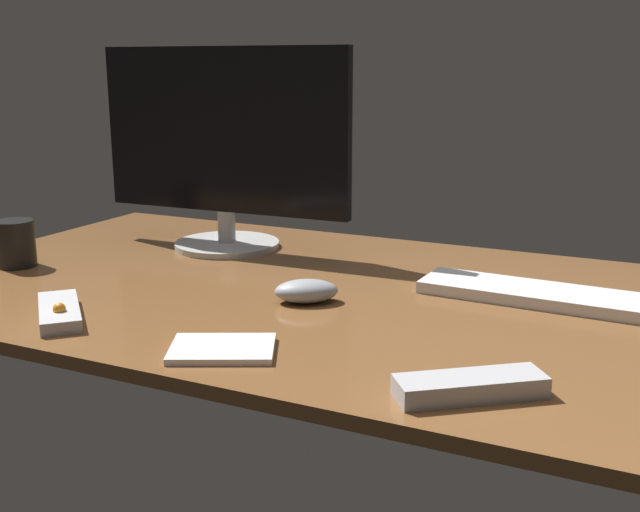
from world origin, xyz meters
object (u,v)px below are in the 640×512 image
media_remote (59,312)px  tv_remote (470,386)px  notepad (222,349)px  keyboard (530,293)px  computer_mouse (306,291)px  monitor (224,146)px  coffee_mug (15,244)px

media_remote → tv_remote: 63.03cm
notepad → tv_remote: bearing=0.7°
keyboard → computer_mouse: bearing=-149.5°
media_remote → notepad: (29.70, -1.32, -0.57)cm
media_remote → monitor: bearing=136.5°
monitor → notepad: bearing=-60.1°
media_remote → tv_remote: (63.02, -0.90, 0.22)cm
monitor → media_remote: bearing=-89.5°
monitor → tv_remote: size_ratio=3.13×
notepad → monitor: bearing=121.7°
monitor → notepad: 63.86cm
keyboard → media_remote: size_ratio=2.21×
coffee_mug → notepad: coffee_mug is taller
keyboard → computer_mouse: computer_mouse is taller
keyboard → computer_mouse: size_ratio=3.46×
coffee_mug → computer_mouse: bearing=3.3°
keyboard → media_remote: bearing=-144.3°
keyboard → media_remote: 73.90cm
media_remote → keyboard: bearing=77.3°
keyboard → notepad: size_ratio=2.57×
tv_remote → coffee_mug: 94.95cm
monitor → coffee_mug: bearing=-134.1°
coffee_mug → keyboard: bearing=12.6°
monitor → coffee_mug: (-27.49, -30.23, -16.55)cm
monitor → coffee_mug: monitor is taller
tv_remote → keyboard: bearing=54.2°
keyboard → coffee_mug: size_ratio=4.00×
keyboard → computer_mouse: (-32.09, -17.03, 0.85)cm
monitor → keyboard: monitor is taller
monitor → media_remote: monitor is taller
monitor → computer_mouse: 45.85cm
media_remote → coffee_mug: size_ratio=1.81×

